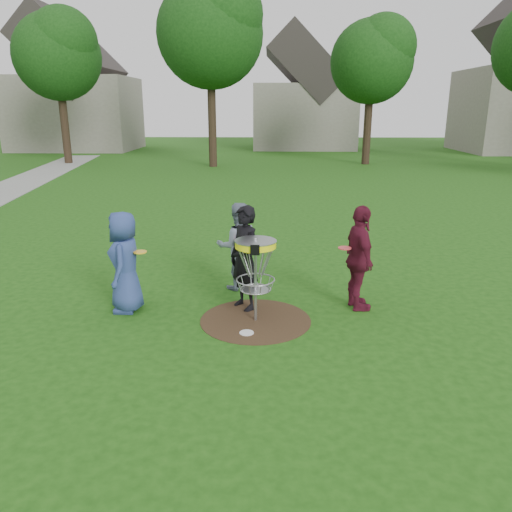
{
  "coord_description": "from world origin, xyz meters",
  "views": [
    {
      "loc": [
        0.19,
        -7.44,
        3.33
      ],
      "look_at": [
        0.0,
        0.3,
        1.0
      ],
      "focal_mm": 35.0,
      "sensor_mm": 36.0,
      "label": 1
    }
  ],
  "objects_px": {
    "player_blue": "(125,262)",
    "player_black": "(245,258)",
    "disc_golf_basket": "(256,260)",
    "player_grey": "(238,246)",
    "player_maroon": "(359,258)"
  },
  "relations": [
    {
      "from": "player_blue",
      "to": "player_black",
      "type": "relative_size",
      "value": 0.96
    },
    {
      "from": "player_black",
      "to": "player_blue",
      "type": "bearing_deg",
      "value": -125.51
    },
    {
      "from": "player_blue",
      "to": "player_black",
      "type": "xyz_separation_m",
      "value": [
        1.98,
        0.14,
        0.04
      ]
    },
    {
      "from": "player_blue",
      "to": "player_black",
      "type": "height_order",
      "value": "player_black"
    },
    {
      "from": "player_blue",
      "to": "disc_golf_basket",
      "type": "distance_m",
      "value": 2.22
    },
    {
      "from": "player_grey",
      "to": "player_maroon",
      "type": "height_order",
      "value": "player_maroon"
    },
    {
      "from": "player_grey",
      "to": "disc_golf_basket",
      "type": "distance_m",
      "value": 1.55
    },
    {
      "from": "player_black",
      "to": "disc_golf_basket",
      "type": "xyz_separation_m",
      "value": [
        0.19,
        -0.53,
        0.13
      ]
    },
    {
      "from": "player_black",
      "to": "player_maroon",
      "type": "relative_size",
      "value": 1.0
    },
    {
      "from": "player_grey",
      "to": "player_maroon",
      "type": "distance_m",
      "value": 2.29
    },
    {
      "from": "player_blue",
      "to": "player_maroon",
      "type": "bearing_deg",
      "value": 89.68
    },
    {
      "from": "player_black",
      "to": "disc_golf_basket",
      "type": "relative_size",
      "value": 1.29
    },
    {
      "from": "player_blue",
      "to": "player_grey",
      "type": "xyz_separation_m",
      "value": [
        1.81,
        1.11,
        -0.03
      ]
    },
    {
      "from": "player_blue",
      "to": "player_maroon",
      "type": "height_order",
      "value": "player_maroon"
    },
    {
      "from": "disc_golf_basket",
      "to": "player_black",
      "type": "bearing_deg",
      "value": 110.27
    }
  ]
}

